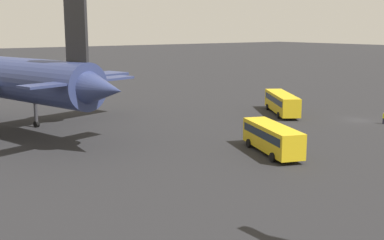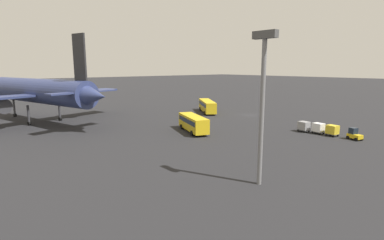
{
  "view_description": "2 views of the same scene",
  "coord_description": "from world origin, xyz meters",
  "views": [
    {
      "loc": [
        -43.03,
        63.35,
        13.91
      ],
      "look_at": [
        5.01,
        27.81,
        2.41
      ],
      "focal_mm": 45.0,
      "sensor_mm": 36.0,
      "label": 1
    },
    {
      "loc": [
        -50.64,
        62.74,
        12.84
      ],
      "look_at": [
        -4.59,
        23.88,
        2.04
      ],
      "focal_mm": 28.0,
      "sensor_mm": 36.0,
      "label": 2
    }
  ],
  "objects": [
    {
      "name": "shuttle_bus_near",
      "position": [
        10.69,
        5.32,
        1.99
      ],
      "size": [
        12.42,
        9.48,
        3.33
      ],
      "rotation": [
        0.0,
        0.0,
        -0.58
      ],
      "color": "gold",
      "rests_on": "ground"
    },
    {
      "name": "shuttle_bus_far",
      "position": [
        -6.23,
        24.96,
        1.93
      ],
      "size": [
        10.84,
        6.33,
        3.22
      ],
      "rotation": [
        0.0,
        0.0,
        -0.36
      ],
      "color": "gold",
      "rests_on": "ground"
    },
    {
      "name": "worker_person",
      "position": [
        -4.1,
        -0.53,
        0.87
      ],
      "size": [
        0.38,
        0.38,
        1.74
      ],
      "color": "#1E1E2D",
      "rests_on": "ground"
    },
    {
      "name": "airplane",
      "position": [
        24.17,
        45.23,
        7.19
      ],
      "size": [
        46.1,
        39.08,
        19.1
      ],
      "rotation": [
        0.0,
        0.0,
        0.25
      ],
      "color": "navy",
      "rests_on": "ground"
    },
    {
      "name": "ground_plane",
      "position": [
        0.0,
        0.0,
        0.0
      ],
      "size": [
        600.0,
        600.0,
        0.0
      ],
      "primitive_type": "plane",
      "color": "#232326"
    }
  ]
}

